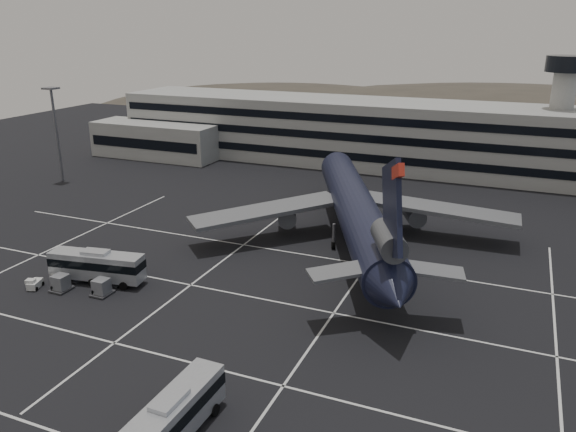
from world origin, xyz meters
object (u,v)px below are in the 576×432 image
object	(u,v)px
bus_near	(171,418)
bus_far	(97,265)
trijet_main	(356,209)
tug_a	(35,284)
uld_cluster	(95,274)

from	to	relation	value
bus_near	bus_far	xyz separation A→B (m)	(-23.87, 20.02, 0.03)
trijet_main	tug_a	xyz separation A→B (m)	(-31.03, -27.96, -4.68)
bus_near	tug_a	distance (m)	33.57
bus_far	uld_cluster	bearing A→B (deg)	74.41
trijet_main	bus_near	xyz separation A→B (m)	(-1.40, -43.67, -3.04)
trijet_main	bus_near	bearing A→B (deg)	-115.89
trijet_main	bus_near	size ratio (longest dim) A/B	4.75
tug_a	uld_cluster	size ratio (longest dim) A/B	0.23
uld_cluster	trijet_main	bearing A→B (deg)	42.54
trijet_main	bus_far	world-z (taller)	trijet_main
tug_a	uld_cluster	bearing A→B (deg)	22.18
bus_near	tug_a	bearing A→B (deg)	153.18
bus_near	tug_a	xyz separation A→B (m)	(-29.62, 15.71, -1.64)
trijet_main	tug_a	bearing A→B (deg)	-162.03
bus_far	uld_cluster	size ratio (longest dim) A/B	1.22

